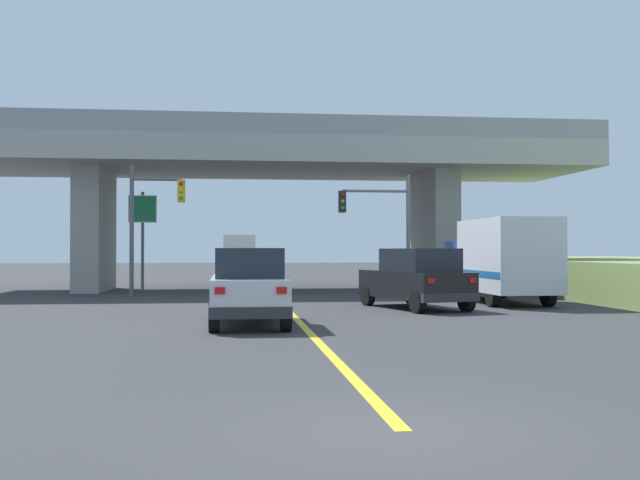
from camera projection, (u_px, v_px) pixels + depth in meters
name	position (u px, v px, depth m)	size (l,w,h in m)	color
ground	(268.00, 290.00, 38.17)	(160.00, 160.00, 0.00)	#353538
overpass_bridge	(269.00, 172.00, 38.24)	(30.96, 9.01, 7.99)	#A8A59E
lane_divider_stripe	(297.00, 320.00, 21.79)	(0.20, 26.99, 0.01)	yellow
suv_lead	(249.00, 286.00, 20.21)	(1.97, 4.78, 2.02)	silver
suv_crossing	(416.00, 278.00, 25.85)	(3.16, 5.14, 2.02)	black
box_truck	(501.00, 259.00, 28.74)	(2.33, 6.93, 3.09)	navy
sedan_oncoming	(245.00, 267.00, 42.27)	(1.98, 4.60, 2.02)	#2D4C33
traffic_signal_nearside	(384.00, 219.00, 34.23)	(3.22, 0.36, 5.32)	slate
traffic_signal_farside	(149.00, 214.00, 32.46)	(2.30, 0.36, 5.54)	#56595E
highway_sign	(143.00, 220.00, 35.63)	(1.29, 0.17, 4.66)	#56595E
semi_truck_distant	(239.00, 255.00, 59.30)	(2.33, 6.76, 3.07)	red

